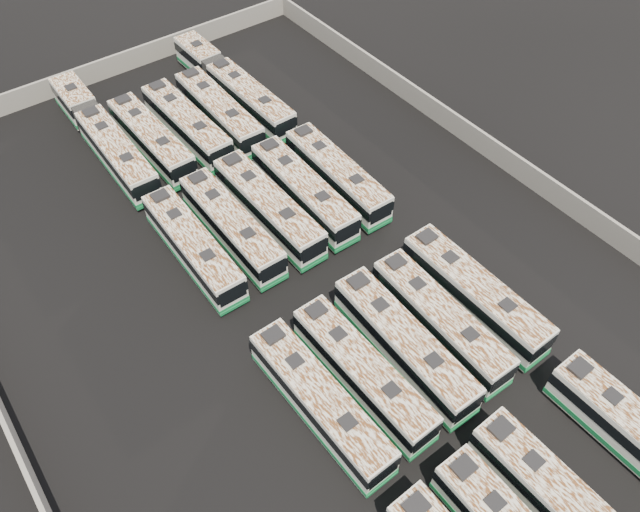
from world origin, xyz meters
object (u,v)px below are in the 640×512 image
at_px(bus_midfront_far_left, 320,402).
at_px(bus_back_far_left, 103,136).
at_px(bus_midback_far_left, 193,247).
at_px(bus_midfront_left, 363,373).
at_px(bus_midfront_center, 404,344).
at_px(bus_midfront_right, 440,320).
at_px(bus_back_far_right, 233,85).
at_px(bus_midback_right, 304,191).
at_px(bus_back_center, 187,125).
at_px(bus_midback_center, 268,208).
at_px(bus_front_center, 565,508).
at_px(bus_midback_far_right, 337,175).
at_px(bus_back_left, 152,139).
at_px(bus_midback_left, 232,226).
at_px(bus_back_right, 219,112).
at_px(bus_midfront_far_right, 474,294).

xyz_separation_m(bus_midfront_far_left, bus_back_far_left, (0.13, 33.54, 0.01)).
bearing_deg(bus_midback_far_left, bus_midfront_left, -77.33).
bearing_deg(bus_midback_far_left, bus_midfront_center, -65.86).
relative_size(bus_midfront_left, bus_midfront_right, 1.00).
bearing_deg(bus_back_far_right, bus_midback_far_left, -130.45).
relative_size(bus_midback_right, bus_back_center, 1.00).
distance_m(bus_midback_far_left, bus_midback_center, 7.01).
bearing_deg(bus_midback_center, bus_front_center, -90.44).
xyz_separation_m(bus_midback_right, bus_midback_far_right, (3.51, -0.04, -0.03)).
height_order(bus_midfront_center, bus_midback_far_right, bus_midfront_center).
bearing_deg(bus_front_center, bus_back_center, 88.54).
xyz_separation_m(bus_midback_far_right, bus_back_left, (-10.57, 13.98, -0.00)).
height_order(bus_midfront_center, bus_back_far_right, bus_midfront_center).
bearing_deg(bus_back_far_left, bus_midback_far_right, -49.95).
xyz_separation_m(bus_midfront_right, bus_midback_far_left, (-10.46, 16.47, 0.01)).
height_order(bus_midfront_far_left, bus_back_left, bus_midfront_far_left).
xyz_separation_m(bus_midback_far_left, bus_back_far_left, (0.09, 17.05, 0.02)).
bearing_deg(bus_midback_right, bus_front_center, -95.32).
distance_m(bus_midback_far_left, bus_back_far_left, 17.05).
relative_size(bus_midback_left, bus_midback_center, 0.96).
bearing_deg(bus_back_far_left, bus_midfront_right, -71.81).
xyz_separation_m(bus_midback_far_right, bus_back_center, (-6.94, 13.94, 0.03)).
relative_size(bus_midback_far_left, bus_back_left, 1.00).
height_order(bus_midback_far_left, bus_back_right, bus_back_right).
height_order(bus_back_far_left, bus_back_center, bus_back_center).
height_order(bus_midfront_far_right, bus_back_far_right, bus_midfront_far_right).
distance_m(bus_front_center, bus_back_far_right, 47.46).
bearing_deg(bus_midback_far_right, bus_front_center, -101.54).
distance_m(bus_midback_center, bus_back_left, 14.30).
xyz_separation_m(bus_midback_left, bus_midback_far_right, (10.47, -0.19, -0.00)).
bearing_deg(bus_back_left, bus_midback_center, -76.57).
relative_size(bus_midfront_far_right, bus_back_far_right, 0.67).
bearing_deg(bus_back_center, bus_midfront_center, -91.26).
relative_size(bus_midfront_far_right, bus_midback_center, 0.99).
distance_m(bus_midback_far_left, bus_back_center, 15.54).
bearing_deg(bus_midback_far_right, bus_back_far_right, 91.76).
height_order(bus_front_center, bus_back_far_right, bus_front_center).
bearing_deg(bus_back_right, bus_back_far_left, 162.93).
bearing_deg(bus_midback_far_right, bus_back_left, 128.54).
xyz_separation_m(bus_front_center, bus_midfront_left, (-3.63, 13.59, -0.04)).
relative_size(bus_midfront_left, bus_midback_far_right, 0.99).
height_order(bus_midfront_far_left, bus_midback_right, bus_midback_right).
height_order(bus_midback_left, bus_midback_far_right, same).
xyz_separation_m(bus_midfront_far_right, bus_midback_far_left, (-14.07, 16.26, -0.06)).
distance_m(bus_back_far_left, bus_back_left, 4.61).
height_order(bus_midfront_center, bus_back_center, bus_midfront_center).
height_order(bus_front_center, bus_midfront_far_right, bus_midfront_far_right).
xyz_separation_m(bus_midback_right, bus_back_far_right, (3.41, 16.97, -0.04)).
xyz_separation_m(bus_back_far_left, bus_back_center, (6.98, -3.21, 0.02)).
bearing_deg(bus_midfront_left, bus_midfront_far_right, 0.11).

